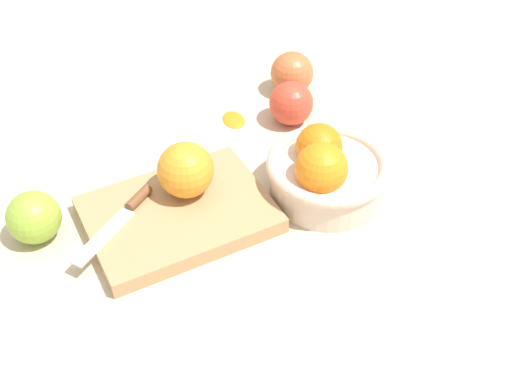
{
  "coord_description": "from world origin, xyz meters",
  "views": [
    {
      "loc": [
        0.28,
        0.61,
        0.61
      ],
      "look_at": [
        -0.03,
        0.06,
        0.04
      ],
      "focal_mm": 43.6,
      "sensor_mm": 36.0,
      "label": 1
    }
  ],
  "objects_px": {
    "bowl": "(326,171)",
    "apple_front_left": "(292,73)",
    "orange_on_board": "(187,172)",
    "apple_front_left_2": "(291,103)",
    "apple_front_right": "(34,217)",
    "cutting_board": "(179,215)",
    "knife": "(124,214)"
  },
  "relations": [
    {
      "from": "orange_on_board",
      "to": "apple_front_left_2",
      "type": "relative_size",
      "value": 1.08
    },
    {
      "from": "bowl",
      "to": "apple_front_right",
      "type": "relative_size",
      "value": 2.46
    },
    {
      "from": "orange_on_board",
      "to": "knife",
      "type": "distance_m",
      "value": 0.1
    },
    {
      "from": "apple_front_left_2",
      "to": "apple_front_right",
      "type": "bearing_deg",
      "value": 7.21
    },
    {
      "from": "apple_front_right",
      "to": "apple_front_left_2",
      "type": "relative_size",
      "value": 0.98
    },
    {
      "from": "cutting_board",
      "to": "orange_on_board",
      "type": "bearing_deg",
      "value": -143.09
    },
    {
      "from": "bowl",
      "to": "apple_front_left_2",
      "type": "bearing_deg",
      "value": -107.09
    },
    {
      "from": "apple_front_left",
      "to": "apple_front_right",
      "type": "bearing_deg",
      "value": 15.14
    },
    {
      "from": "cutting_board",
      "to": "knife",
      "type": "xyz_separation_m",
      "value": [
        0.07,
        -0.02,
        0.02
      ]
    },
    {
      "from": "orange_on_board",
      "to": "apple_front_left",
      "type": "distance_m",
      "value": 0.33
    },
    {
      "from": "bowl",
      "to": "apple_front_left",
      "type": "relative_size",
      "value": 2.35
    },
    {
      "from": "cutting_board",
      "to": "apple_front_left",
      "type": "bearing_deg",
      "value": -147.36
    },
    {
      "from": "cutting_board",
      "to": "apple_front_right",
      "type": "relative_size",
      "value": 3.45
    },
    {
      "from": "cutting_board",
      "to": "apple_front_right",
      "type": "xyz_separation_m",
      "value": [
        0.18,
        -0.07,
        0.02
      ]
    },
    {
      "from": "apple_front_left",
      "to": "apple_front_right",
      "type": "height_order",
      "value": "apple_front_left"
    },
    {
      "from": "knife",
      "to": "apple_front_right",
      "type": "distance_m",
      "value": 0.12
    },
    {
      "from": "bowl",
      "to": "orange_on_board",
      "type": "height_order",
      "value": "bowl"
    },
    {
      "from": "orange_on_board",
      "to": "knife",
      "type": "relative_size",
      "value": 0.55
    },
    {
      "from": "orange_on_board",
      "to": "apple_front_left",
      "type": "height_order",
      "value": "orange_on_board"
    },
    {
      "from": "apple_front_left",
      "to": "cutting_board",
      "type": "bearing_deg",
      "value": 32.64
    },
    {
      "from": "apple_front_left",
      "to": "apple_front_right",
      "type": "distance_m",
      "value": 0.5
    },
    {
      "from": "cutting_board",
      "to": "orange_on_board",
      "type": "relative_size",
      "value": 3.16
    },
    {
      "from": "apple_front_left",
      "to": "apple_front_left_2",
      "type": "bearing_deg",
      "value": 56.87
    },
    {
      "from": "apple_front_left_2",
      "to": "cutting_board",
      "type": "bearing_deg",
      "value": 25.16
    },
    {
      "from": "apple_front_right",
      "to": "apple_front_left_2",
      "type": "bearing_deg",
      "value": -172.79
    },
    {
      "from": "knife",
      "to": "apple_front_left",
      "type": "bearing_deg",
      "value": -154.98
    },
    {
      "from": "orange_on_board",
      "to": "apple_front_right",
      "type": "distance_m",
      "value": 0.21
    },
    {
      "from": "apple_front_right",
      "to": "apple_front_left",
      "type": "bearing_deg",
      "value": -164.86
    },
    {
      "from": "cutting_board",
      "to": "orange_on_board",
      "type": "xyz_separation_m",
      "value": [
        -0.03,
        -0.02,
        0.05
      ]
    },
    {
      "from": "orange_on_board",
      "to": "cutting_board",
      "type": "bearing_deg",
      "value": 36.91
    },
    {
      "from": "apple_front_right",
      "to": "apple_front_left_2",
      "type": "distance_m",
      "value": 0.44
    },
    {
      "from": "apple_front_left",
      "to": "apple_front_left_2",
      "type": "height_order",
      "value": "apple_front_left"
    }
  ]
}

